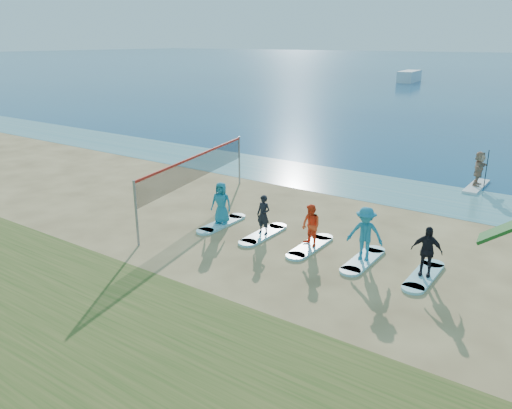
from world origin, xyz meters
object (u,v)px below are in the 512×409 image
Objects in this scene: surfboard_3 at (363,260)px; student_4 at (427,251)px; paddleboarder at (479,168)px; student_1 at (263,215)px; surfboard_2 at (310,247)px; student_2 at (311,226)px; boat_offshore_a at (409,82)px; surfboard_1 at (263,234)px; surfboard_4 at (424,276)px; student_3 at (365,234)px; paddleboard at (476,186)px; volleyball_net at (196,168)px; surfboard_0 at (222,224)px; student_0 at (221,203)px.

student_4 is (2.07, -0.00, 0.86)m from surfboard_3.
paddleboarder reaches higher than student_1.
surfboard_2 is 1.42× the size of student_2.
boat_offshore_a is 3.51× the size of surfboard_1.
paddleboarder is 11.84m from surfboard_4.
boat_offshore_a is at bearing 21.63° from paddleboarder.
paddleboarder is 0.80× the size of surfboard_2.
student_4 reaches higher than surfboard_2.
student_3 is 0.85× the size of surfboard_4.
boat_offshore_a reaches higher than paddleboard.
surfboard_0 is at bearing -23.87° from volleyball_net.
surfboard_3 is at bearing 0.00° from surfboard_0.
student_2 is at bearing -0.00° from surfboard_0.
volleyball_net reaches higher than student_0.
surfboard_1 is at bearing 0.00° from surfboard_0.
student_2 reaches higher than surfboard_0.
boat_offshore_a is at bearing 127.99° from student_2.
student_2 is 0.70× the size of surfboard_3.
student_0 is 1.11× the size of student_1.
surfboard_3 is at bearing 169.92° from student_4.
paddleboarder is 11.82m from student_3.
boat_offshore_a is 4.71× the size of student_4.
student_0 is 0.92× the size of student_3.
student_3 is (2.07, 0.00, 0.98)m from surfboard_2.
student_0 is (-7.31, -11.77, -0.05)m from paddleboarder.
paddleboard is 1.83× the size of student_4.
surfboard_2 is 2.29m from student_3.
volleyball_net reaches higher than surfboard_2.
paddleboard is 1.95× the size of student_1.
student_2 reaches higher than paddleboard.
surfboard_0 is (-7.31, -11.77, -0.01)m from paddleboard.
student_4 is at bearing -5.14° from volleyball_net.
boat_offshore_a is at bearing 106.28° from surfboard_2.
student_3 is at bearing 180.00° from surfboard_4.
student_0 is (-7.31, -11.77, 0.89)m from paddleboard.
surfboard_0 is at bearing 180.00° from surfboard_4.
surfboard_1 is 2.23m from student_2.
paddleboard is 1.94× the size of student_2.
surfboard_0 is 1.28× the size of student_0.
surfboard_4 is (6.21, 0.00, -0.81)m from student_1.
surfboard_0 is at bearing -81.56° from boat_offshore_a.
boat_offshore_a is at bearing 105.56° from student_1.
paddleboard is 1.71× the size of paddleboarder.
student_0 is (2.11, -0.93, -0.96)m from volleyball_net.
student_4 is at bearing -17.74° from student_0.
paddleboarder is at bearing 74.90° from surfboard_2.
surfboard_2 is at bearing 164.94° from paddleboarder.
surfboard_0 and surfboard_3 have the same top height.
paddleboarder is at bearing 84.60° from student_4.
student_1 is 4.14m from student_3.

